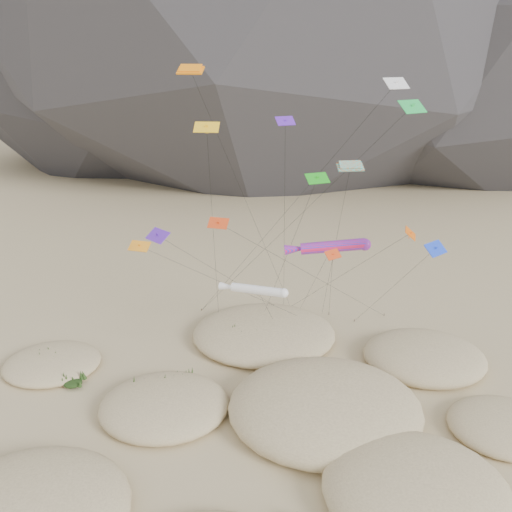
{
  "coord_description": "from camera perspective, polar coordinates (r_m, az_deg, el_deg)",
  "views": [
    {
      "loc": [
        -2.67,
        -31.54,
        29.7
      ],
      "look_at": [
        -2.21,
        12.0,
        12.17
      ],
      "focal_mm": 35.0,
      "sensor_mm": 36.0,
      "label": 1
    }
  ],
  "objects": [
    {
      "name": "multi_parafoil",
      "position": [
        47.02,
        10.7,
        9.83
      ],
      "size": [
        2.53,
        10.19,
        20.83
      ],
      "color": "#E15517",
      "rests_on": "ground"
    },
    {
      "name": "delta_kites",
      "position": [
        44.47,
        5.61,
        7.79
      ],
      "size": [
        27.71,
        19.54,
        27.91
      ],
      "color": "red",
      "rests_on": "ground"
    },
    {
      "name": "kite_stakes",
      "position": [
        61.44,
        4.29,
        -6.89
      ],
      "size": [
        22.64,
        3.7,
        0.3
      ],
      "color": "#3F2D1E",
      "rests_on": "ground"
    },
    {
      "name": "ground",
      "position": [
        43.4,
        3.31,
        -21.3
      ],
      "size": [
        500.0,
        500.0,
        0.0
      ],
      "primitive_type": "plane",
      "color": "#CCB789",
      "rests_on": "ground"
    },
    {
      "name": "orange_parafoil",
      "position": [
        47.93,
        -7.27,
        19.89
      ],
      "size": [
        11.86,
        8.14,
        29.02
      ],
      "color": "orange",
      "rests_on": "ground"
    },
    {
      "name": "rainbow_tube_kite",
      "position": [
        48.74,
        8.4,
        1.06
      ],
      "size": [
        8.37,
        10.09,
        13.46
      ],
      "color": "#FF1A48",
      "rests_on": "ground"
    },
    {
      "name": "dunes",
      "position": [
        45.5,
        2.91,
        -17.58
      ],
      "size": [
        51.64,
        40.4,
        4.54
      ],
      "color": "#CCB789",
      "rests_on": "ground"
    },
    {
      "name": "dune_grass",
      "position": [
        45.67,
        1.14,
        -17.26
      ],
      "size": [
        42.8,
        27.68,
        1.45
      ],
      "color": "black",
      "rests_on": "ground"
    },
    {
      "name": "white_tube_kite",
      "position": [
        46.64,
        -0.16,
        -3.88
      ],
      "size": [
        6.56,
        11.46,
        10.09
      ],
      "color": "white",
      "rests_on": "ground"
    }
  ]
}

